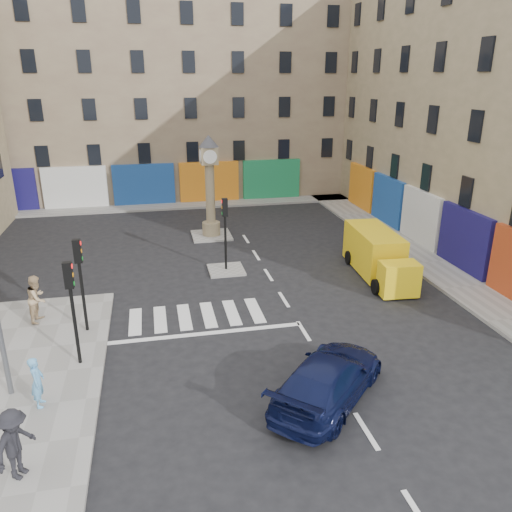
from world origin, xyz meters
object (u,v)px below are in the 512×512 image
object	(u,v)px
traffic_light_island	(225,223)
pedestrian_dark	(15,444)
pedestrian_blue	(37,382)
traffic_light_left_near	(71,297)
yellow_van	(378,255)
navy_sedan	(328,379)
traffic_light_left_far	(80,271)
pedestrian_tan	(37,298)
clock_pillar	(210,180)

from	to	relation	value
traffic_light_island	pedestrian_dark	bearing A→B (deg)	-118.92
pedestrian_blue	pedestrian_dark	distance (m)	2.88
traffic_light_left_near	yellow_van	world-z (taller)	traffic_light_left_near
traffic_light_island	navy_sedan	size ratio (longest dim) A/B	0.72
traffic_light_left_near	yellow_van	size ratio (longest dim) A/B	0.61
traffic_light_left_far	pedestrian_tan	xyz separation A→B (m)	(-1.94, 1.24, -1.50)
traffic_light_left_near	clock_pillar	bearing A→B (deg)	65.45
traffic_light_left_near	traffic_light_island	size ratio (longest dim) A/B	1.00
traffic_light_left_far	clock_pillar	world-z (taller)	clock_pillar
traffic_light_left_near	navy_sedan	distance (m)	8.71
traffic_light_island	pedestrian_blue	distance (m)	12.44
navy_sedan	pedestrian_dark	world-z (taller)	pedestrian_dark
navy_sedan	pedestrian_blue	distance (m)	8.70
traffic_light_left_far	yellow_van	bearing A→B (deg)	13.71
yellow_van	pedestrian_blue	distance (m)	16.55
traffic_light_left_far	navy_sedan	distance (m)	9.93
traffic_light_left_far	clock_pillar	distance (m)	13.05
clock_pillar	traffic_light_left_near	bearing A→B (deg)	-114.55
traffic_light_island	navy_sedan	xyz separation A→B (m)	(1.42, -11.35, -1.85)
traffic_light_island	clock_pillar	bearing A→B (deg)	90.00
traffic_light_left_far	pedestrian_dark	xyz separation A→B (m)	(-0.83, -7.51, -1.52)
traffic_light_left_near	yellow_van	xyz separation A→B (m)	(13.64, 5.73, -1.55)
traffic_light_left_near	traffic_light_left_far	xyz separation A→B (m)	(0.00, 2.40, 0.00)
traffic_light_left_near	traffic_light_left_far	bearing A→B (deg)	90.00
traffic_light_island	pedestrian_tan	bearing A→B (deg)	-153.21
traffic_light_left_near	clock_pillar	size ratio (longest dim) A/B	0.61
traffic_light_island	yellow_van	distance (m)	7.77
navy_sedan	pedestrian_dark	bearing A→B (deg)	53.90
traffic_light_left_far	pedestrian_blue	xyz separation A→B (m)	(-0.87, -4.63, -1.66)
traffic_light_left_far	yellow_van	world-z (taller)	traffic_light_left_far
traffic_light_left_near	pedestrian_dark	world-z (taller)	traffic_light_left_near
traffic_light_island	pedestrian_dark	distance (m)	14.82
yellow_van	pedestrian_tan	distance (m)	15.71
traffic_light_island	pedestrian_dark	xyz separation A→B (m)	(-7.13, -12.91, -1.49)
pedestrian_blue	navy_sedan	bearing A→B (deg)	-99.04
yellow_van	pedestrian_blue	xyz separation A→B (m)	(-14.51, -7.95, -0.11)
traffic_light_left_near	traffic_light_left_far	world-z (taller)	same
pedestrian_dark	navy_sedan	bearing A→B (deg)	-53.06
navy_sedan	pedestrian_blue	world-z (taller)	pedestrian_blue
traffic_light_left_far	yellow_van	size ratio (longest dim) A/B	0.61
traffic_light_left_near	navy_sedan	bearing A→B (deg)	-24.71
traffic_light_left_far	traffic_light_island	bearing A→B (deg)	40.60
traffic_light_left_near	pedestrian_dark	distance (m)	5.39
yellow_van	traffic_light_left_near	bearing A→B (deg)	-153.25
traffic_light_left_far	pedestrian_dark	world-z (taller)	traffic_light_left_far
yellow_van	pedestrian_dark	bearing A→B (deg)	-139.20
pedestrian_blue	pedestrian_tan	bearing A→B (deg)	10.00
pedestrian_tan	pedestrian_dark	size ratio (longest dim) A/B	1.02
yellow_van	pedestrian_tan	xyz separation A→B (m)	(-15.57, -2.09, 0.05)
traffic_light_left_near	pedestrian_dark	bearing A→B (deg)	-99.24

